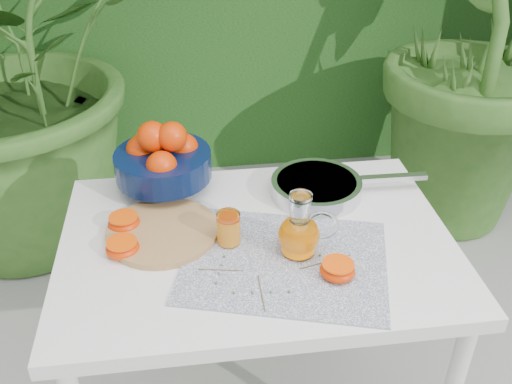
{
  "coord_description": "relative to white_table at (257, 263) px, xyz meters",
  "views": [
    {
      "loc": [
        -0.17,
        -1.19,
        1.65
      ],
      "look_at": [
        -0.02,
        -0.02,
        0.88
      ],
      "focal_mm": 40.0,
      "sensor_mm": 36.0,
      "label": 1
    }
  ],
  "objects": [
    {
      "name": "cutting_board",
      "position": [
        -0.24,
        0.05,
        0.09
      ],
      "size": [
        0.37,
        0.37,
        0.02
      ],
      "primitive_type": "cylinder",
      "rotation": [
        0.0,
        0.0,
        -0.33
      ],
      "color": "#A77B4B",
      "rests_on": "white_table"
    },
    {
      "name": "white_table",
      "position": [
        0.0,
        0.0,
        0.0
      ],
      "size": [
        1.0,
        0.7,
        0.75
      ],
      "color": "white",
      "rests_on": "ground"
    },
    {
      "name": "saute_pan",
      "position": [
        0.2,
        0.18,
        0.11
      ],
      "size": [
        0.45,
        0.26,
        0.05
      ],
      "color": "silver",
      "rests_on": "white_table"
    },
    {
      "name": "potted_plant_left",
      "position": [
        -0.89,
        1.23,
        0.19
      ],
      "size": [
        2.42,
        2.42,
        1.71
      ],
      "primitive_type": "imported",
      "rotation": [
        0.0,
        0.0,
        0.84
      ],
      "color": "#2F5C1F",
      "rests_on": "ground"
    },
    {
      "name": "juice_pitcher",
      "position": [
        0.09,
        -0.07,
        0.14
      ],
      "size": [
        0.15,
        0.12,
        0.17
      ],
      "color": "white",
      "rests_on": "white_table"
    },
    {
      "name": "juice_tumbler",
      "position": [
        -0.07,
        -0.01,
        0.13
      ],
      "size": [
        0.07,
        0.07,
        0.09
      ],
      "color": "white",
      "rests_on": "white_table"
    },
    {
      "name": "placemat",
      "position": [
        0.05,
        -0.1,
        0.08
      ],
      "size": [
        0.57,
        0.5,
        0.0
      ],
      "primitive_type": "cube",
      "rotation": [
        0.0,
        0.0,
        -0.28
      ],
      "color": "#0D1B49",
      "rests_on": "white_table"
    },
    {
      "name": "thyme_sprigs",
      "position": [
        0.02,
        -0.15,
        0.09
      ],
      "size": [
        0.37,
        0.22,
        0.01
      ],
      "color": "brown",
      "rests_on": "white_table"
    },
    {
      "name": "fruit_bowl",
      "position": [
        -0.23,
        0.27,
        0.18
      ],
      "size": [
        0.28,
        0.28,
        0.22
      ],
      "color": "black",
      "rests_on": "white_table"
    },
    {
      "name": "potted_plant_right",
      "position": [
        1.05,
        1.15,
        0.21
      ],
      "size": [
        2.22,
        2.22,
        1.75
      ],
      "primitive_type": "imported",
      "rotation": [
        0.0,
        0.0,
        1.9
      ],
      "color": "#2F5C1F",
      "rests_on": "ground"
    },
    {
      "name": "orange_halves",
      "position": [
        -0.17,
        -0.03,
        0.1
      ],
      "size": [
        0.6,
        0.35,
        0.04
      ],
      "color": "#E43F02",
      "rests_on": "white_table"
    }
  ]
}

